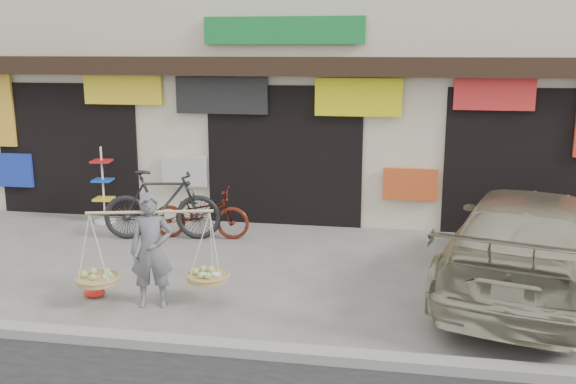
% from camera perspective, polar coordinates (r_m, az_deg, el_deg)
% --- Properties ---
extents(ground, '(70.00, 70.00, 0.00)m').
position_cam_1_polar(ground, '(9.40, -4.22, -8.45)').
color(ground, gray).
rests_on(ground, ground).
extents(kerb, '(70.00, 0.25, 0.12)m').
position_cam_1_polar(kerb, '(7.62, -8.02, -13.33)').
color(kerb, gray).
rests_on(kerb, ground).
extents(shophouse_block, '(14.00, 6.32, 7.00)m').
position_cam_1_polar(shophouse_block, '(15.07, 1.71, 12.93)').
color(shophouse_block, beige).
rests_on(shophouse_block, ground).
extents(street_vendor, '(1.97, 0.92, 1.54)m').
position_cam_1_polar(street_vendor, '(8.71, -12.01, -5.53)').
color(street_vendor, slate).
rests_on(street_vendor, ground).
extents(bike_1, '(2.19, 0.96, 1.27)m').
position_cam_1_polar(bike_1, '(11.70, -11.13, -1.15)').
color(bike_1, black).
rests_on(bike_1, ground).
extents(bike_2, '(1.81, 0.74, 0.93)m').
position_cam_1_polar(bike_2, '(11.71, -7.76, -1.87)').
color(bike_2, '#59190F').
rests_on(bike_2, ground).
extents(suv, '(3.33, 5.41, 1.46)m').
position_cam_1_polar(suv, '(9.63, 20.67, -4.16)').
color(suv, '#ACA68B').
rests_on(suv, ground).
extents(display_rack, '(0.42, 0.42, 1.51)m').
position_cam_1_polar(display_rack, '(13.14, -16.09, -0.01)').
color(display_rack, silver).
rests_on(display_rack, ground).
extents(red_bag, '(0.31, 0.25, 0.14)m').
position_cam_1_polar(red_bag, '(9.41, -16.84, -8.52)').
color(red_bag, red).
rests_on(red_bag, ground).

